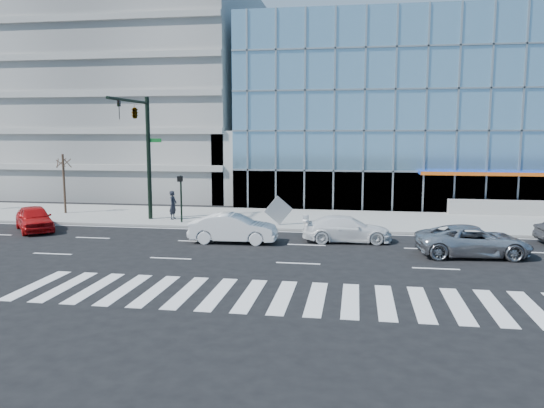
{
  "coord_description": "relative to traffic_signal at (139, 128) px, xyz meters",
  "views": [
    {
      "loc": [
        2.51,
        -27.18,
        5.83
      ],
      "look_at": [
        -2.31,
        3.0,
        1.72
      ],
      "focal_mm": 35.0,
      "sensor_mm": 36.0,
      "label": 1
    }
  ],
  "objects": [
    {
      "name": "ramp_block",
      "position": [
        5.0,
        13.43,
        -3.16
      ],
      "size": [
        6.0,
        8.0,
        6.0
      ],
      "primitive_type": "cube",
      "color": "gray",
      "rests_on": "ground"
    },
    {
      "name": "ground",
      "position": [
        11.0,
        -4.57,
        -6.16
      ],
      "size": [
        160.0,
        160.0,
        0.0
      ],
      "primitive_type": "plane",
      "color": "black",
      "rests_on": "ground"
    },
    {
      "name": "white_sedan",
      "position": [
        7.06,
        -4.52,
        -5.39
      ],
      "size": [
        4.73,
        1.8,
        1.54
      ],
      "primitive_type": "imported",
      "rotation": [
        0.0,
        0.0,
        1.61
      ],
      "color": "silver",
      "rests_on": "ground"
    },
    {
      "name": "red_sedan",
      "position": [
        -5.52,
        -3.06,
        -5.41
      ],
      "size": [
        4.23,
        4.51,
        1.5
      ],
      "primitive_type": "imported",
      "rotation": [
        0.0,
        0.0,
        0.71
      ],
      "color": "#B70E0F",
      "rests_on": "ground"
    },
    {
      "name": "tower_backdrop",
      "position": [
        -19.0,
        65.43,
        17.84
      ],
      "size": [
        14.0,
        14.0,
        48.0
      ],
      "primitive_type": "cube",
      "color": "gray",
      "rests_on": "ground"
    },
    {
      "name": "ped_signal_post",
      "position": [
        2.5,
        0.37,
        -4.02
      ],
      "size": [
        0.3,
        0.33,
        3.0
      ],
      "color": "black",
      "rests_on": "sidewalk"
    },
    {
      "name": "parking_garage",
      "position": [
        -9.0,
        21.43,
        3.84
      ],
      "size": [
        24.0,
        24.0,
        20.0
      ],
      "primitive_type": "cube",
      "color": "gray",
      "rests_on": "ground"
    },
    {
      "name": "sidewalk",
      "position": [
        11.0,
        3.43,
        -6.09
      ],
      "size": [
        120.0,
        8.0,
        0.15
      ],
      "primitive_type": "cube",
      "color": "gray",
      "rests_on": "ground"
    },
    {
      "name": "traffic_signal",
      "position": [
        0.0,
        0.0,
        0.0
      ],
      "size": [
        1.14,
        5.74,
        8.0
      ],
      "color": "black",
      "rests_on": "sidewalk"
    },
    {
      "name": "tilted_panel",
      "position": [
        8.78,
        0.43,
        -5.1
      ],
      "size": [
        1.74,
        0.69,
        1.83
      ],
      "primitive_type": "cube",
      "rotation": [
        0.0,
        0.72,
        0.35
      ],
      "color": "#A8A8A8",
      "rests_on": "sidewalk"
    },
    {
      "name": "theatre_building",
      "position": [
        25.0,
        21.43,
        1.34
      ],
      "size": [
        42.0,
        26.0,
        15.0
      ],
      "primitive_type": "cube",
      "color": "#75A5C4",
      "rests_on": "ground"
    },
    {
      "name": "silver_suv",
      "position": [
        19.06,
        -5.84,
        -5.43
      ],
      "size": [
        5.47,
        2.88,
        1.47
      ],
      "primitive_type": "imported",
      "rotation": [
        0.0,
        0.0,
        1.66
      ],
      "color": "#B9B9BE",
      "rests_on": "ground"
    },
    {
      "name": "pedestrian",
      "position": [
        1.56,
        1.51,
        -5.07
      ],
      "size": [
        0.5,
        0.72,
        1.9
      ],
      "primitive_type": "imported",
      "rotation": [
        0.0,
        0.0,
        1.5
      ],
      "color": "black",
      "rests_on": "sidewalk"
    },
    {
      "name": "street_tree_near",
      "position": [
        -7.0,
        2.93,
        -2.39
      ],
      "size": [
        1.1,
        1.1,
        4.23
      ],
      "color": "#332319",
      "rests_on": "sidewalk"
    },
    {
      "name": "white_suv",
      "position": [
        13.06,
        -3.36,
        -5.47
      ],
      "size": [
        4.92,
        2.35,
        1.39
      ],
      "primitive_type": "imported",
      "rotation": [
        0.0,
        0.0,
        1.66
      ],
      "color": "white",
      "rests_on": "ground"
    }
  ]
}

